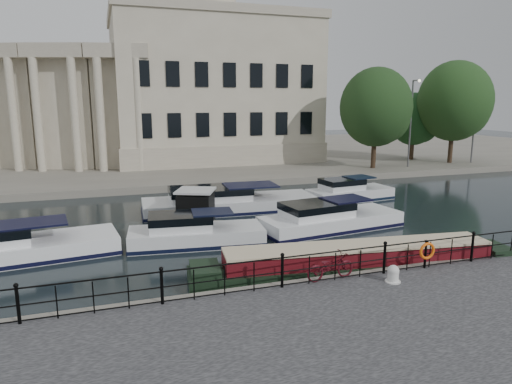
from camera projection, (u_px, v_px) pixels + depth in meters
ground_plane at (260, 278)px, 17.62m from camera, size 160.00×160.00×0.00m
far_bank at (152, 156)px, 53.80m from camera, size 120.00×42.00×0.55m
railing at (282, 269)px, 15.29m from camera, size 24.14×0.14×1.22m
civic_building at (144, 98)px, 48.16m from camera, size 53.55×31.84×16.85m
lamp_posts at (444, 121)px, 44.03m from camera, size 8.24×1.55×8.07m
bicycle at (330, 266)px, 16.00m from camera, size 1.89×0.79×0.97m
mooring_bollard at (393, 274)px, 15.83m from camera, size 0.54×0.54×0.61m
life_ring_post at (427, 251)px, 17.00m from camera, size 0.67×0.19×1.09m
narrowboat at (358, 265)px, 18.08m from camera, size 13.51×3.44×1.50m
harbour_hut at (196, 211)px, 24.46m from camera, size 3.27×3.05×2.16m
cabin_cruisers at (220, 219)px, 25.01m from camera, size 27.96×9.56×1.99m
trees at (423, 109)px, 44.34m from camera, size 16.31×9.94×10.11m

